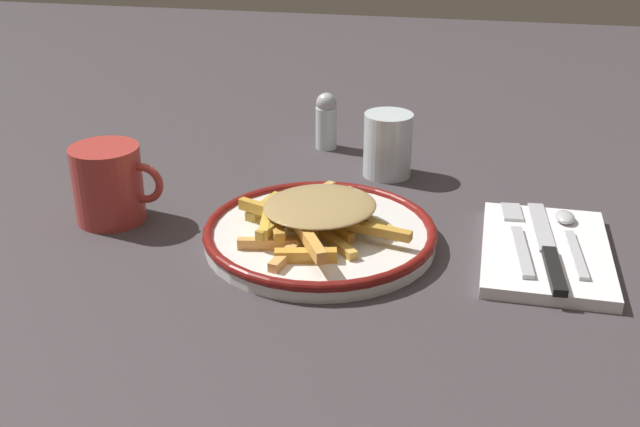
{
  "coord_description": "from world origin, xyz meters",
  "views": [
    {
      "loc": [
        0.15,
        -0.74,
        0.39
      ],
      "look_at": [
        0.0,
        0.0,
        0.04
      ],
      "focal_mm": 43.2,
      "sensor_mm": 36.0,
      "label": 1
    }
  ],
  "objects_px": {
    "fries_heap": "(316,215)",
    "plate": "(320,234)",
    "fork": "(518,237)",
    "salt_shaker": "(326,120)",
    "water_glass": "(388,145)",
    "coffee_mug": "(109,184)",
    "napkin": "(545,252)",
    "spoon": "(569,231)",
    "knife": "(549,252)"
  },
  "relations": [
    {
      "from": "plate",
      "to": "fries_heap",
      "type": "bearing_deg",
      "value": -134.02
    },
    {
      "from": "napkin",
      "to": "fries_heap",
      "type": "bearing_deg",
      "value": -175.32
    },
    {
      "from": "salt_shaker",
      "to": "coffee_mug",
      "type": "bearing_deg",
      "value": -124.68
    },
    {
      "from": "napkin",
      "to": "spoon",
      "type": "height_order",
      "value": "spoon"
    },
    {
      "from": "fork",
      "to": "spoon",
      "type": "bearing_deg",
      "value": 22.43
    },
    {
      "from": "fork",
      "to": "salt_shaker",
      "type": "bearing_deg",
      "value": 134.42
    },
    {
      "from": "salt_shaker",
      "to": "napkin",
      "type": "bearing_deg",
      "value": -43.87
    },
    {
      "from": "fries_heap",
      "to": "napkin",
      "type": "relative_size",
      "value": 1.07
    },
    {
      "from": "plate",
      "to": "water_glass",
      "type": "height_order",
      "value": "water_glass"
    },
    {
      "from": "napkin",
      "to": "water_glass",
      "type": "relative_size",
      "value": 2.39
    },
    {
      "from": "coffee_mug",
      "to": "salt_shaker",
      "type": "bearing_deg",
      "value": 55.32
    },
    {
      "from": "napkin",
      "to": "knife",
      "type": "xyz_separation_m",
      "value": [
        0.0,
        -0.02,
        0.01
      ]
    },
    {
      "from": "spoon",
      "to": "fries_heap",
      "type": "bearing_deg",
      "value": -168.57
    },
    {
      "from": "spoon",
      "to": "salt_shaker",
      "type": "relative_size",
      "value": 1.85
    },
    {
      "from": "plate",
      "to": "fork",
      "type": "distance_m",
      "value": 0.22
    },
    {
      "from": "fork",
      "to": "water_glass",
      "type": "height_order",
      "value": "water_glass"
    },
    {
      "from": "plate",
      "to": "fork",
      "type": "xyz_separation_m",
      "value": [
        0.21,
        0.03,
        0.0
      ]
    },
    {
      "from": "fries_heap",
      "to": "water_glass",
      "type": "xyz_separation_m",
      "value": [
        0.05,
        0.22,
        0.01
      ]
    },
    {
      "from": "plate",
      "to": "napkin",
      "type": "bearing_deg",
      "value": 3.95
    },
    {
      "from": "fries_heap",
      "to": "fork",
      "type": "bearing_deg",
      "value": 8.47
    },
    {
      "from": "fries_heap",
      "to": "water_glass",
      "type": "height_order",
      "value": "water_glass"
    },
    {
      "from": "spoon",
      "to": "water_glass",
      "type": "relative_size",
      "value": 1.8
    },
    {
      "from": "fries_heap",
      "to": "plate",
      "type": "bearing_deg",
      "value": 45.98
    },
    {
      "from": "plate",
      "to": "spoon",
      "type": "height_order",
      "value": "same"
    },
    {
      "from": "napkin",
      "to": "fork",
      "type": "height_order",
      "value": "fork"
    },
    {
      "from": "knife",
      "to": "fries_heap",
      "type": "bearing_deg",
      "value": -179.7
    },
    {
      "from": "salt_shaker",
      "to": "plate",
      "type": "bearing_deg",
      "value": -80.13
    },
    {
      "from": "plate",
      "to": "salt_shaker",
      "type": "height_order",
      "value": "salt_shaker"
    },
    {
      "from": "napkin",
      "to": "spoon",
      "type": "relative_size",
      "value": 1.33
    },
    {
      "from": "fries_heap",
      "to": "salt_shaker",
      "type": "bearing_deg",
      "value": 99.15
    },
    {
      "from": "fries_heap",
      "to": "knife",
      "type": "bearing_deg",
      "value": 0.3
    },
    {
      "from": "coffee_mug",
      "to": "fork",
      "type": "bearing_deg",
      "value": 2.11
    },
    {
      "from": "water_glass",
      "to": "coffee_mug",
      "type": "bearing_deg",
      "value": -145.88
    },
    {
      "from": "plate",
      "to": "water_glass",
      "type": "bearing_deg",
      "value": 77.48
    },
    {
      "from": "plate",
      "to": "water_glass",
      "type": "xyz_separation_m",
      "value": [
        0.05,
        0.21,
        0.03
      ]
    },
    {
      "from": "coffee_mug",
      "to": "salt_shaker",
      "type": "xyz_separation_m",
      "value": [
        0.2,
        0.29,
        -0.0
      ]
    },
    {
      "from": "fries_heap",
      "to": "napkin",
      "type": "distance_m",
      "value": 0.25
    },
    {
      "from": "napkin",
      "to": "water_glass",
      "type": "distance_m",
      "value": 0.28
    },
    {
      "from": "fork",
      "to": "salt_shaker",
      "type": "height_order",
      "value": "salt_shaker"
    },
    {
      "from": "knife",
      "to": "spoon",
      "type": "height_order",
      "value": "spoon"
    },
    {
      "from": "fries_heap",
      "to": "water_glass",
      "type": "relative_size",
      "value": 2.57
    },
    {
      "from": "fork",
      "to": "salt_shaker",
      "type": "xyz_separation_m",
      "value": [
        -0.27,
        0.27,
        0.03
      ]
    },
    {
      "from": "plate",
      "to": "salt_shaker",
      "type": "relative_size",
      "value": 3.13
    },
    {
      "from": "plate",
      "to": "water_glass",
      "type": "relative_size",
      "value": 3.04
    },
    {
      "from": "fries_heap",
      "to": "water_glass",
      "type": "bearing_deg",
      "value": 76.84
    },
    {
      "from": "fork",
      "to": "salt_shaker",
      "type": "relative_size",
      "value": 2.14
    },
    {
      "from": "plate",
      "to": "fork",
      "type": "height_order",
      "value": "plate"
    },
    {
      "from": "knife",
      "to": "fork",
      "type": "bearing_deg",
      "value": 134.25
    },
    {
      "from": "spoon",
      "to": "water_glass",
      "type": "xyz_separation_m",
      "value": [
        -0.22,
        0.16,
        0.03
      ]
    },
    {
      "from": "coffee_mug",
      "to": "salt_shaker",
      "type": "relative_size",
      "value": 1.32
    }
  ]
}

